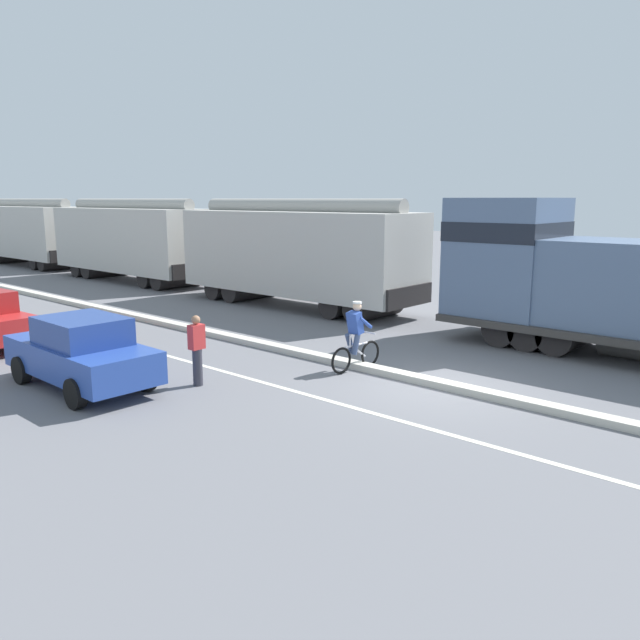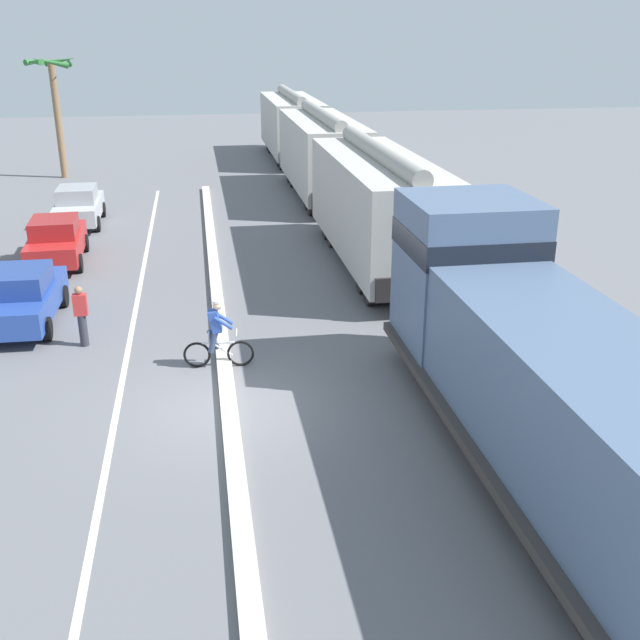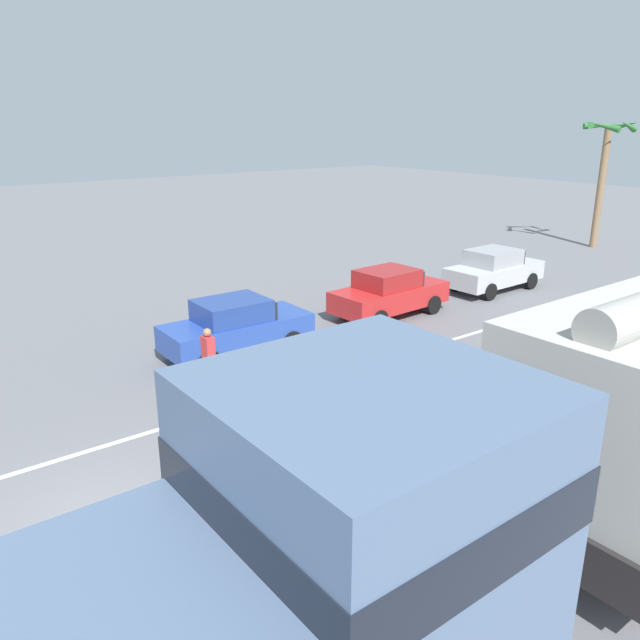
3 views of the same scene
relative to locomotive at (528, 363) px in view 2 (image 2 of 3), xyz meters
The scene contains 13 objects.
ground_plane 6.39m from the locomotive, 155.77° to the left, with size 120.00×120.00×0.00m, color slate.
median_curb 10.33m from the locomotive, 123.29° to the left, with size 0.36×36.00×0.16m, color beige.
lane_stripe 11.81m from the locomotive, 133.18° to the left, with size 0.14×36.00×0.01m, color silver.
locomotive is the anchor object (origin of this frame).
hopper_car_lead 12.16m from the locomotive, 90.00° to the left, with size 2.90×10.60×4.18m.
hopper_car_middle 23.76m from the locomotive, 90.00° to the left, with size 2.90×10.60×4.18m.
hopper_car_trailing 35.36m from the locomotive, 90.00° to the left, with size 2.90×10.60×4.18m.
parked_car_blue 13.80m from the locomotive, 142.50° to the left, with size 1.89×4.23×1.62m.
parked_car_red 18.04m from the locomotive, 127.44° to the left, with size 1.98×4.27×1.62m.
parked_car_silver 22.67m from the locomotive, 118.84° to the left, with size 1.90×4.23×1.62m.
cyclist 7.47m from the locomotive, 140.69° to the left, with size 1.71×0.49×1.71m.
palm_tree_near 33.90m from the locomotive, 113.03° to the left, with size 2.65×2.71×6.42m.
pedestrian_by_cars 11.28m from the locomotive, 144.22° to the left, with size 0.34×0.22×1.62m.
Camera 2 is at (-0.38, -14.59, 7.70)m, focal length 42.00 mm.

